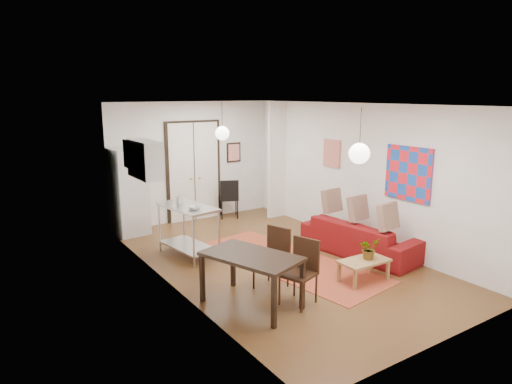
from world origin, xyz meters
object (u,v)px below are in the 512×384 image
fridge (129,192)px  dining_table (251,260)px  coffee_table (364,263)px  sofa (360,237)px  dining_chair_far (294,266)px  dining_chair_near (268,253)px  kitchen_counter (188,223)px  black_side_chair (227,194)px

fridge → dining_table: fridge is taller
coffee_table → dining_table: (-2.05, 0.29, 0.38)m
sofa → fridge: size_ratio=1.21×
sofa → coffee_table: (-0.91, -0.97, -0.02)m
fridge → dining_chair_far: size_ratio=1.98×
sofa → dining_table: 3.06m
dining_chair_near → dining_chair_far: 0.70m
kitchen_counter → dining_chair_far: (0.47, -2.70, -0.09)m
kitchen_counter → dining_chair_near: 2.06m
coffee_table → kitchen_counter: size_ratio=0.62×
black_side_chair → dining_chair_near: bearing=93.5°
fridge → black_side_chair: size_ratio=1.95×
dining_chair_near → black_side_chair: (1.59, 4.09, 0.01)m
coffee_table → fridge: 5.35m
coffee_table → dining_chair_far: (-1.45, 0.04, 0.24)m
sofa → kitchen_counter: kitchen_counter is taller
fridge → dining_chair_far: fridge is taller
dining_table → dining_chair_near: 0.76m
sofa → dining_chair_near: dining_chair_near is taller
coffee_table → fridge: fridge is taller
coffee_table → black_side_chair: bearing=88.3°
dining_chair_far → black_side_chair: black_side_chair is taller
kitchen_counter → dining_table: bearing=-101.0°
sofa → black_side_chair: 3.95m
coffee_table → kitchen_counter: 3.36m
kitchen_counter → dining_table: 2.45m
coffee_table → black_side_chair: size_ratio=0.86×
dining_table → dining_chair_near: size_ratio=1.65×
dining_table → dining_chair_far: bearing=-22.8°
sofa → dining_chair_far: 2.55m
sofa → dining_chair_far: (-2.36, -0.93, 0.23)m
coffee_table → kitchen_counter: (-1.91, 2.74, 0.33)m
dining_table → black_side_chair: bearing=64.3°
sofa → dining_chair_far: bearing=103.5°
dining_chair_far → dining_table: bearing=-131.8°
sofa → kitchen_counter: 3.35m
dining_chair_far → kitchen_counter: bearing=170.8°
dining_chair_near → dining_chair_far: size_ratio=1.00×
kitchen_counter → dining_chair_far: kitchen_counter is taller
fridge → kitchen_counter: bearing=-82.1°
sofa → dining_chair_near: size_ratio=2.39×
coffee_table → dining_chair_far: dining_chair_far is taller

